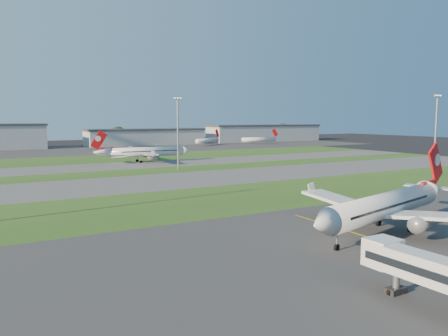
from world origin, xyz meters
TOP-DOWN VIEW (x-y plane):
  - ground at (0.00, 0.00)m, footprint 700.00×700.00m
  - apron_near at (0.00, 0.00)m, footprint 300.00×70.00m
  - grass_strip_a at (0.00, 52.00)m, footprint 300.00×34.00m
  - taxiway_a at (0.00, 85.00)m, footprint 300.00×32.00m
  - grass_strip_b at (0.00, 110.00)m, footprint 300.00×18.00m
  - taxiway_b at (0.00, 132.00)m, footprint 300.00×26.00m
  - grass_strip_c at (0.00, 165.00)m, footprint 300.00×40.00m
  - apron_far at (0.00, 225.00)m, footprint 400.00×80.00m
  - yellow_line at (5.00, 0.00)m, footprint 0.25×60.00m
  - airliner_parked at (9.72, 13.21)m, footprint 38.95×32.64m
  - airliner_taxiing at (14.96, 140.78)m, footprint 38.96×33.02m
  - mini_jet_near at (90.46, 230.10)m, footprint 25.41×16.21m
  - mini_jet_far at (128.83, 224.43)m, footprint 28.55×6.78m
  - light_mast_centre at (15.00, 108.00)m, footprint 3.20×0.70m
  - light_mast_east at (78.00, 52.00)m, footprint 3.20×0.70m
  - hangar_east at (55.00, 255.00)m, footprint 81.60×23.00m
  - hangar_far_east at (155.00, 255.00)m, footprint 96.90×23.00m
  - tree_mid_west at (-20.00, 266.00)m, footprint 9.90×9.90m
  - tree_mid_east at (40.00, 269.00)m, footprint 11.55×11.55m
  - tree_east at (115.00, 267.00)m, footprint 10.45×10.45m
  - tree_far_east at (185.00, 271.00)m, footprint 12.65×12.65m

SIDE VIEW (x-z plane):
  - ground at x=0.00m, z-range 0.00..0.00m
  - yellow_line at x=5.00m, z-range -0.01..0.01m
  - apron_near at x=0.00m, z-range 0.00..0.01m
  - grass_strip_a at x=0.00m, z-range 0.00..0.01m
  - taxiway_a at x=0.00m, z-range 0.00..0.01m
  - grass_strip_b at x=0.00m, z-range 0.00..0.01m
  - taxiway_b at x=0.00m, z-range 0.00..0.01m
  - grass_strip_c at x=0.00m, z-range 0.00..0.01m
  - apron_far at x=0.00m, z-range 0.00..0.01m
  - mini_jet_near at x=90.46m, z-range -1.46..8.02m
  - mini_jet_far at x=128.83m, z-range -1.46..8.02m
  - airliner_taxiing at x=14.96m, z-range -1.81..10.34m
  - airliner_parked at x=9.72m, z-range -1.84..10.52m
  - hangar_east at x=55.00m, z-range 0.04..11.24m
  - tree_mid_west at x=-20.00m, z-range 0.44..11.24m
  - tree_east at x=115.00m, z-range 0.46..11.86m
  - hangar_far_east at x=155.00m, z-range 0.04..13.24m
  - tree_mid_east at x=40.00m, z-range 0.51..13.11m
  - tree_far_east at x=185.00m, z-range 0.56..14.36m
  - light_mast_centre at x=15.00m, z-range 1.91..27.71m
  - light_mast_east at x=78.00m, z-range 1.91..27.71m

